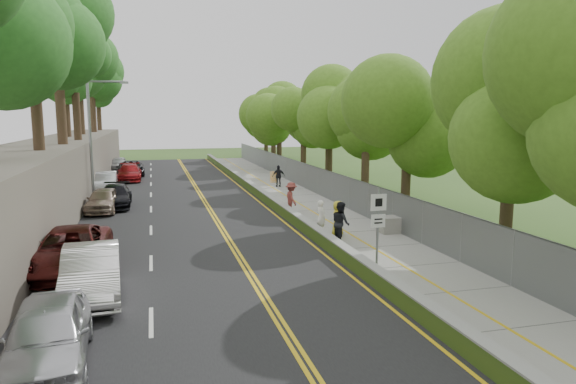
% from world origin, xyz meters
% --- Properties ---
extents(ground, '(140.00, 140.00, 0.00)m').
position_xyz_m(ground, '(0.00, 0.00, 0.00)').
color(ground, '#33511E').
rests_on(ground, ground).
extents(road, '(11.20, 66.00, 0.04)m').
position_xyz_m(road, '(-5.40, 15.00, 0.02)').
color(road, black).
rests_on(road, ground).
extents(sidewalk, '(4.20, 66.00, 0.05)m').
position_xyz_m(sidewalk, '(2.55, 15.00, 0.03)').
color(sidewalk, gray).
rests_on(sidewalk, ground).
extents(jersey_barrier, '(0.42, 66.00, 0.60)m').
position_xyz_m(jersey_barrier, '(0.25, 15.00, 0.30)').
color(jersey_barrier, '#87D22C').
rests_on(jersey_barrier, ground).
extents(rock_embankment, '(5.00, 66.00, 4.00)m').
position_xyz_m(rock_embankment, '(-13.50, 15.00, 2.00)').
color(rock_embankment, '#595147').
rests_on(rock_embankment, ground).
extents(chainlink_fence, '(0.04, 66.00, 2.00)m').
position_xyz_m(chainlink_fence, '(4.65, 15.00, 1.00)').
color(chainlink_fence, slate).
rests_on(chainlink_fence, ground).
extents(trees_embankment, '(6.40, 66.00, 13.00)m').
position_xyz_m(trees_embankment, '(-13.00, 15.00, 10.50)').
color(trees_embankment, '#357F2A').
rests_on(trees_embankment, rock_embankment).
extents(trees_fenceside, '(7.00, 66.00, 14.00)m').
position_xyz_m(trees_fenceside, '(7.00, 15.00, 7.00)').
color(trees_fenceside, '#578A24').
rests_on(trees_fenceside, ground).
extents(streetlight, '(2.52, 0.22, 8.00)m').
position_xyz_m(streetlight, '(-10.46, 14.00, 4.64)').
color(streetlight, gray).
rests_on(streetlight, ground).
extents(signpost, '(0.62, 0.09, 3.10)m').
position_xyz_m(signpost, '(1.05, -3.02, 1.96)').
color(signpost, gray).
rests_on(signpost, sidewalk).
extents(construction_barrel, '(0.56, 0.56, 0.92)m').
position_xyz_m(construction_barrel, '(3.00, 22.37, 0.51)').
color(construction_barrel, orange).
rests_on(construction_barrel, sidewalk).
extents(concrete_block, '(1.21, 0.92, 0.79)m').
position_xyz_m(concrete_block, '(4.30, 2.41, 0.44)').
color(concrete_block, gray).
rests_on(concrete_block, sidewalk).
extents(car_0, '(2.15, 4.68, 1.55)m').
position_xyz_m(car_0, '(-9.47, -8.08, 0.82)').
color(car_0, '#B4B4B9').
rests_on(car_0, road).
extents(car_1, '(2.05, 5.02, 1.62)m').
position_xyz_m(car_1, '(-9.00, -3.43, 0.85)').
color(car_1, silver).
rests_on(car_1, road).
extents(car_2, '(2.67, 5.75, 1.60)m').
position_xyz_m(car_2, '(-10.04, -0.34, 0.84)').
color(car_2, '#591C1A').
rests_on(car_2, road).
extents(car_3, '(1.95, 4.78, 1.39)m').
position_xyz_m(car_3, '(-9.36, 13.37, 0.73)').
color(car_3, black).
rests_on(car_3, road).
extents(car_4, '(2.12, 4.36, 1.44)m').
position_xyz_m(car_4, '(-9.93, 11.88, 0.76)').
color(car_4, tan).
rests_on(car_4, road).
extents(car_5, '(1.91, 5.07, 1.65)m').
position_xyz_m(car_5, '(-10.47, 18.88, 0.87)').
color(car_5, '#B4B7BB').
rests_on(car_5, road).
extents(car_6, '(2.56, 5.19, 1.42)m').
position_xyz_m(car_6, '(-9.00, 30.84, 0.75)').
color(car_6, black).
rests_on(car_6, road).
extents(car_7, '(2.02, 4.95, 1.44)m').
position_xyz_m(car_7, '(-9.00, 26.79, 0.76)').
color(car_7, maroon).
rests_on(car_7, road).
extents(car_8, '(1.78, 4.29, 1.45)m').
position_xyz_m(car_8, '(-10.37, 35.35, 0.77)').
color(car_8, '#BABBBE').
rests_on(car_8, road).
extents(painter_0, '(0.77, 0.96, 1.72)m').
position_xyz_m(painter_0, '(1.45, 2.33, 0.91)').
color(painter_0, gold).
rests_on(painter_0, sidewalk).
extents(painter_1, '(0.51, 0.69, 1.71)m').
position_xyz_m(painter_1, '(0.75, 2.74, 0.91)').
color(painter_1, white).
rests_on(painter_1, sidewalk).
extents(painter_2, '(0.79, 0.98, 1.91)m').
position_xyz_m(painter_2, '(1.11, 1.00, 1.00)').
color(painter_2, black).
rests_on(painter_2, sidewalk).
extents(painter_3, '(0.77, 1.26, 1.89)m').
position_xyz_m(painter_3, '(0.75, 8.18, 0.99)').
color(painter_3, brown).
rests_on(painter_3, sidewalk).
extents(person_far, '(1.04, 0.48, 1.74)m').
position_xyz_m(person_far, '(2.80, 19.63, 0.92)').
color(person_far, black).
rests_on(person_far, sidewalk).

